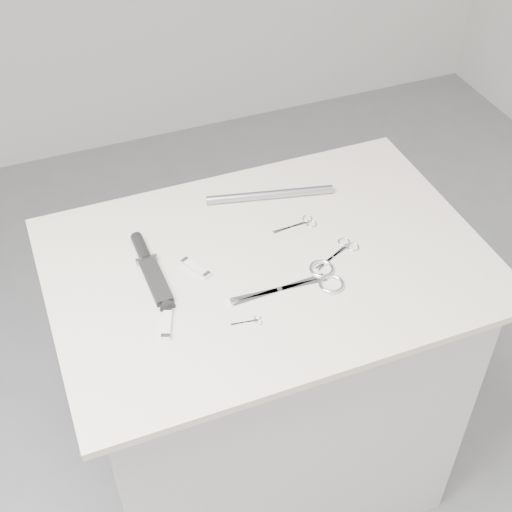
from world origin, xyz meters
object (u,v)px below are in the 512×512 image
object	(u,v)px
embroidery_scissors_b	(301,224)
tiny_scissors	(251,321)
metal_rail	(270,195)
pocket_knife_b	(196,268)
embroidery_scissors_a	(342,250)
plinth	(267,385)
large_shears	(310,281)
pocket_knife_a	(167,324)
sheathed_knife	(149,265)

from	to	relation	value
embroidery_scissors_b	tiny_scissors	distance (m)	0.34
metal_rail	pocket_knife_b	bearing A→B (deg)	-144.45
embroidery_scissors_a	tiny_scissors	size ratio (longest dim) A/B	1.92
plinth	metal_rail	world-z (taller)	metal_rail
large_shears	pocket_knife_a	world-z (taller)	pocket_knife_a
sheathed_knife	pocket_knife_b	size ratio (longest dim) A/B	2.99
sheathed_knife	pocket_knife_b	distance (m)	0.11
tiny_scissors	pocket_knife_b	bearing A→B (deg)	115.48
large_shears	metal_rail	world-z (taller)	metal_rail
sheathed_knife	large_shears	bearing A→B (deg)	-119.75
embroidery_scissors_a	sheathed_knife	world-z (taller)	sheathed_knife
tiny_scissors	embroidery_scissors_b	bearing A→B (deg)	56.14
large_shears	sheathed_knife	world-z (taller)	sheathed_knife
plinth	embroidery_scissors_a	distance (m)	0.50
pocket_knife_a	embroidery_scissors_b	bearing A→B (deg)	-43.04
embroidery_scissors_a	pocket_knife_b	world-z (taller)	pocket_knife_b
embroidery_scissors_a	tiny_scissors	xyz separation A→B (m)	(-0.28, -0.13, -0.00)
pocket_knife_a	large_shears	bearing A→B (deg)	-68.17
metal_rail	plinth	bearing A→B (deg)	-112.76
embroidery_scissors_b	pocket_knife_b	world-z (taller)	pocket_knife_b
plinth	tiny_scissors	world-z (taller)	tiny_scissors
tiny_scissors	large_shears	bearing A→B (deg)	29.22
sheathed_knife	plinth	bearing A→B (deg)	-107.04
pocket_knife_a	metal_rail	world-z (taller)	metal_rail
tiny_scissors	pocket_knife_a	world-z (taller)	pocket_knife_a
tiny_scissors	metal_rail	size ratio (longest dim) A/B	0.21
embroidery_scissors_a	pocket_knife_a	bearing A→B (deg)	164.51
pocket_knife_a	pocket_knife_b	distance (m)	0.17
embroidery_scissors_a	pocket_knife_b	bearing A→B (deg)	144.45
sheathed_knife	pocket_knife_a	xyz separation A→B (m)	(-0.01, -0.18, -0.00)
plinth	pocket_knife_a	xyz separation A→B (m)	(-0.27, -0.11, 0.48)
pocket_knife_b	sheathed_knife	bearing A→B (deg)	38.81
plinth	pocket_knife_a	distance (m)	0.56
pocket_knife_b	metal_rail	distance (m)	0.31
embroidery_scissors_a	sheathed_knife	bearing A→B (deg)	141.16
embroidery_scissors_a	tiny_scissors	bearing A→B (deg)	-179.99
large_shears	metal_rail	xyz separation A→B (m)	(0.03, 0.31, 0.01)
plinth	large_shears	distance (m)	0.49
plinth	large_shears	size ratio (longest dim) A/B	3.56
large_shears	embroidery_scissors_a	bearing A→B (deg)	31.91
tiny_scissors	metal_rail	bearing A→B (deg)	70.76
embroidery_scissors_a	embroidery_scissors_b	bearing A→B (deg)	87.44
pocket_knife_b	tiny_scissors	bearing A→B (deg)	170.27
tiny_scissors	sheathed_knife	bearing A→B (deg)	131.69
embroidery_scissors_a	tiny_scissors	world-z (taller)	same
pocket_knife_a	metal_rail	size ratio (longest dim) A/B	0.26
embroidery_scissors_b	metal_rail	world-z (taller)	metal_rail
pocket_knife_a	metal_rail	distance (m)	0.48
pocket_knife_a	embroidery_scissors_a	bearing A→B (deg)	-59.77
plinth	sheathed_knife	world-z (taller)	sheathed_knife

